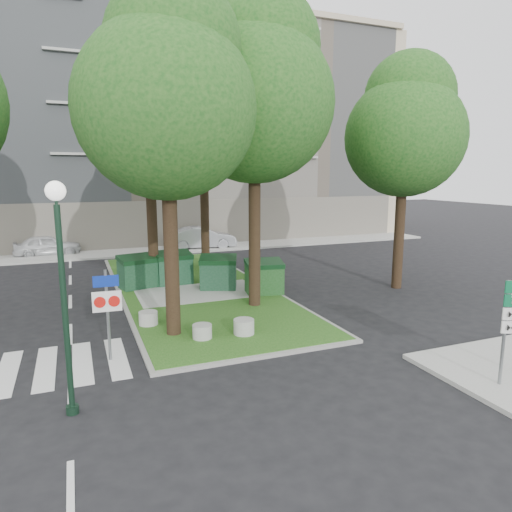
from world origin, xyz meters
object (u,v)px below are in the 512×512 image
tree_median_near_right (256,87)px  dumpster_c (218,273)px  tree_median_near_left (168,91)px  tree_median_far (204,106)px  bollard_right (244,327)px  car_white (47,245)px  car_silver (201,238)px  tree_street_right (406,126)px  dumpster_d (264,277)px  tree_median_mid (150,126)px  street_lamp (62,272)px  dumpster_a (138,272)px  bollard_left (148,318)px  bollard_mid (202,331)px  dumpster_b (174,268)px  traffic_sign_pole (107,303)px  litter_bin (211,262)px

tree_median_near_right → dumpster_c: size_ratio=6.19×
tree_median_near_left → tree_median_far: tree_median_far is taller
bollard_right → car_white: size_ratio=0.17×
car_silver → car_white: bearing=88.0°
tree_street_right → dumpster_d: size_ratio=5.96×
tree_median_mid → tree_median_far: tree_median_far is taller
street_lamp → tree_median_far: bearing=63.1°
bollard_right → car_silver: car_silver is taller
tree_median_far → dumpster_a: tree_median_far is taller
tree_median_far → dumpster_c: (-0.82, -4.69, -7.50)m
tree_street_right → dumpster_d: (-6.09, 0.88, -6.18)m
bollard_left → car_white: (-3.66, 15.85, 0.31)m
car_white → bollard_mid: bearing=-166.7°
tree_street_right → bollard_left: 13.09m
dumpster_a → dumpster_d: dumpster_a is taller
dumpster_b → street_lamp: size_ratio=0.34×
tree_median_near_left → tree_median_near_right: tree_median_near_right is taller
dumpster_c → bollard_left: size_ratio=3.03×
bollard_mid → traffic_sign_pole: bearing=-171.7°
tree_median_near_right → litter_bin: tree_median_near_right is taller
tree_median_far → bollard_mid: bearing=-106.6°
litter_bin → street_lamp: street_lamp is taller
dumpster_c → street_lamp: street_lamp is taller
tree_median_mid → car_white: bearing=114.9°
dumpster_a → litter_bin: size_ratio=2.67×
dumpster_c → car_white: (-7.22, 12.13, -0.16)m
tree_median_near_right → dumpster_a: size_ratio=6.54×
tree_median_near_left → dumpster_d: 8.57m
dumpster_b → bollard_left: bearing=-112.9°
dumpster_d → car_silver: 12.56m
tree_street_right → bollard_mid: bearing=-161.6°
bollard_mid → car_silver: bearing=74.9°
bollard_right → car_white: bearing=109.4°
dumpster_c → street_lamp: bearing=-102.9°
tree_median_near_left → dumpster_b: (1.28, 6.42, -6.49)m
litter_bin → traffic_sign_pole: (-5.81, -10.12, 1.17)m
bollard_right → litter_bin: (1.82, 9.85, 0.10)m
bollard_right → street_lamp: bearing=-149.6°
tree_median_near_left → car_silver: tree_median_near_left is taller
bollard_left → bollard_right: (2.61, -2.00, 0.01)m
dumpster_d → bollard_right: 4.97m
tree_median_near_left → tree_median_mid: tree_median_near_left is taller
tree_median_near_left → street_lamp: 6.47m
tree_street_right → dumpster_a: bearing=160.7°
tree_median_far → dumpster_b: (-2.42, -3.08, -7.49)m
dumpster_c → tree_median_mid: bearing=166.2°
tree_median_near_right → car_silver: 15.78m
tree_street_right → street_lamp: bearing=-155.0°
dumpster_a → car_white: bearing=97.3°
tree_median_mid → litter_bin: (3.24, 2.44, -6.53)m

